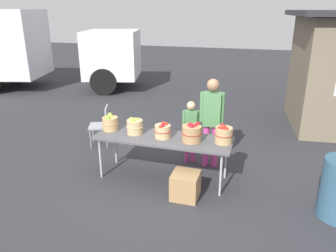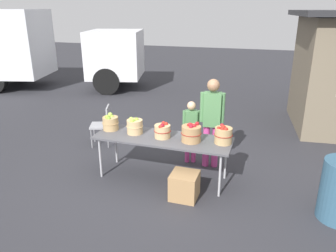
{
  "view_description": "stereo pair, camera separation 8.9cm",
  "coord_description": "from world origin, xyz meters",
  "views": [
    {
      "loc": [
        1.54,
        -4.78,
        2.78
      ],
      "look_at": [
        0.0,
        0.3,
        0.85
      ],
      "focal_mm": 34.76,
      "sensor_mm": 36.0,
      "label": 1
    },
    {
      "loc": [
        1.63,
        -4.76,
        2.78
      ],
      "look_at": [
        0.0,
        0.3,
        0.85
      ],
      "focal_mm": 34.76,
      "sensor_mm": 36.0,
      "label": 2
    }
  ],
  "objects": [
    {
      "name": "market_table",
      "position": [
        0.0,
        0.0,
        0.71
      ],
      "size": [
        2.3,
        0.76,
        0.75
      ],
      "color": "#4C4C51",
      "rests_on": "ground"
    },
    {
      "name": "produce_crate",
      "position": [
        0.52,
        -0.5,
        0.21
      ],
      "size": [
        0.41,
        0.41,
        0.41
      ],
      "primitive_type": "cube",
      "color": "#A87F51",
      "rests_on": "ground"
    },
    {
      "name": "apple_basket_green_0",
      "position": [
        -0.99,
        0.08,
        0.88
      ],
      "size": [
        0.29,
        0.29,
        0.29
      ],
      "color": "tan",
      "rests_on": "market_table"
    },
    {
      "name": "apple_basket_red_0",
      "position": [
        0.0,
        -0.0,
        0.87
      ],
      "size": [
        0.28,
        0.28,
        0.26
      ],
      "color": "tan",
      "rests_on": "market_table"
    },
    {
      "name": "box_truck",
      "position": [
        -7.25,
        4.96,
        1.49
      ],
      "size": [
        7.99,
        4.09,
        2.75
      ],
      "rotation": [
        0.0,
        0.0,
        0.26
      ],
      "color": "silver",
      "rests_on": "ground"
    },
    {
      "name": "child_customer",
      "position": [
        0.3,
        0.75,
        0.71
      ],
      "size": [
        0.3,
        0.22,
        1.2
      ],
      "rotation": [
        0.0,
        0.0,
        3.46
      ],
      "color": "#CC3F8C",
      "rests_on": "ground"
    },
    {
      "name": "vendor_adult",
      "position": [
        0.69,
        0.69,
        0.97
      ],
      "size": [
        0.43,
        0.26,
        1.64
      ],
      "rotation": [
        0.0,
        0.0,
        3.28
      ],
      "color": "#CC3F8C",
      "rests_on": "ground"
    },
    {
      "name": "folding_chair",
      "position": [
        -1.66,
        0.99,
        0.51
      ],
      "size": [
        0.51,
        0.51,
        0.86
      ],
      "rotation": [
        0.0,
        0.0,
        5.07
      ],
      "color": "#99999E",
      "rests_on": "ground"
    },
    {
      "name": "ground_plane",
      "position": [
        0.0,
        0.0,
        0.0
      ],
      "size": [
        40.0,
        40.0,
        0.0
      ],
      "primitive_type": "plane",
      "color": "#2D2D33"
    },
    {
      "name": "apple_basket_red_1",
      "position": [
        0.49,
        -0.01,
        0.89
      ],
      "size": [
        0.33,
        0.33,
        0.32
      ],
      "color": "#A87F51",
      "rests_on": "market_table"
    },
    {
      "name": "apple_basket_green_1",
      "position": [
        -0.51,
        0.04,
        0.88
      ],
      "size": [
        0.29,
        0.29,
        0.28
      ],
      "color": "tan",
      "rests_on": "market_table"
    },
    {
      "name": "apple_basket_red_2",
      "position": [
        1.0,
        0.07,
        0.89
      ],
      "size": [
        0.3,
        0.3,
        0.31
      ],
      "color": "tan",
      "rests_on": "market_table"
    }
  ]
}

